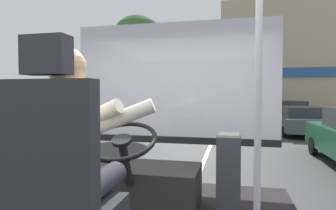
# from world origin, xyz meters

# --- Properties ---
(ground) EXTENTS (18.00, 44.00, 0.06)m
(ground) POSITION_xyz_m (0.00, 8.80, -0.02)
(ground) COLOR #373737
(driver_seat) EXTENTS (0.48, 0.48, 1.34)m
(driver_seat) POSITION_xyz_m (-0.13, -0.52, 1.25)
(driver_seat) COLOR black
(driver_seat) RESTS_ON bus_floor
(bus_driver) EXTENTS (0.79, 0.57, 0.83)m
(bus_driver) POSITION_xyz_m (-0.13, -0.40, 1.46)
(bus_driver) COLOR #282833
(bus_driver) RESTS_ON driver_seat
(steering_console) EXTENTS (1.10, 0.99, 0.84)m
(steering_console) POSITION_xyz_m (-0.13, 0.70, 0.90)
(steering_console) COLOR #282623
(steering_console) RESTS_ON bus_floor
(handrail_pole) EXTENTS (0.04, 0.04, 2.13)m
(handrail_pole) POSITION_xyz_m (0.86, 0.10, 1.73)
(handrail_pole) COLOR #B7B7BC
(handrail_pole) RESTS_ON bus_floor
(fare_box) EXTENTS (0.20, 0.24, 0.73)m
(fare_box) POSITION_xyz_m (0.67, 0.74, 1.03)
(fare_box) COLOR #333338
(fare_box) RESTS_ON bus_floor
(windshield_panel) EXTENTS (2.50, 0.08, 1.48)m
(windshield_panel) POSITION_xyz_m (0.00, 1.62, 1.72)
(windshield_panel) COLOR silver
(street_tree) EXTENTS (2.48, 2.48, 5.37)m
(street_tree) POSITION_xyz_m (-3.56, 10.70, 4.08)
(street_tree) COLOR #4C3828
(street_tree) RESTS_ON ground
(shop_building) EXTENTS (11.15, 4.23, 8.10)m
(shop_building) POSITION_xyz_m (5.49, 19.98, 4.05)
(shop_building) COLOR tan
(shop_building) RESTS_ON ground
(parked_car_charcoal) EXTENTS (1.94, 4.04, 1.21)m
(parked_car_charcoal) POSITION_xyz_m (3.67, 11.53, 0.63)
(parked_car_charcoal) COLOR #474C51
(parked_car_charcoal) RESTS_ON ground
(parked_car_blue) EXTENTS (2.01, 4.02, 1.35)m
(parked_car_blue) POSITION_xyz_m (4.00, 16.30, 0.70)
(parked_car_blue) COLOR navy
(parked_car_blue) RESTS_ON ground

